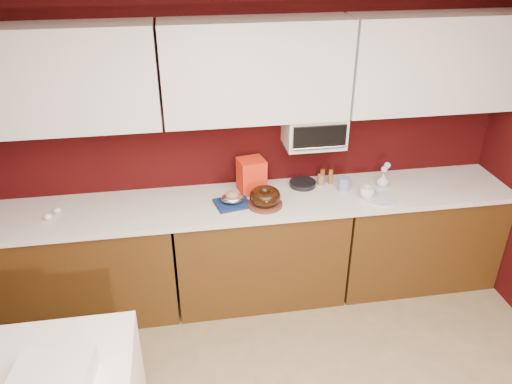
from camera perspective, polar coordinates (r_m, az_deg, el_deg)
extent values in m
cube|color=white|center=(1.47, 13.93, 17.22)|extent=(4.00, 4.50, 0.02)
cube|color=#330707|center=(3.93, -0.39, 5.82)|extent=(4.00, 0.02, 2.50)
cube|color=#4A2C0E|center=(4.09, -18.58, -8.02)|extent=(1.31, 0.58, 0.86)
cube|color=#4A2C0E|center=(4.06, 0.34, -6.62)|extent=(1.31, 0.58, 0.86)
cube|color=#4A2C0E|center=(4.44, 17.60, -4.71)|extent=(1.31, 0.58, 0.86)
cube|color=silver|center=(3.82, 0.36, -1.09)|extent=(4.00, 0.62, 0.04)
cube|color=white|center=(3.62, -21.79, 11.87)|extent=(1.31, 0.33, 0.70)
cube|color=white|center=(3.58, 0.01, 13.69)|extent=(1.31, 0.33, 0.70)
cube|color=white|center=(4.01, 19.74, 13.71)|extent=(1.31, 0.33, 0.70)
cube|color=white|center=(3.84, 6.64, 7.10)|extent=(0.45, 0.30, 0.25)
cube|color=black|center=(3.70, 7.29, 6.19)|extent=(0.40, 0.02, 0.18)
cylinder|color=silver|center=(3.72, 7.29, 5.04)|extent=(0.42, 0.02, 0.02)
cylinder|color=maroon|center=(3.72, 1.03, -1.41)|extent=(0.30, 0.30, 0.02)
torus|color=black|center=(3.68, 1.04, -0.50)|extent=(0.24, 0.24, 0.09)
cube|color=navy|center=(3.74, -2.72, -1.31)|extent=(0.29, 0.26, 0.02)
ellipsoid|color=silver|center=(3.71, -2.73, -0.70)|extent=(0.20, 0.19, 0.06)
ellipsoid|color=#B17651|center=(3.70, -2.74, -0.36)|extent=(0.11, 0.09, 0.07)
cube|color=red|center=(3.87, -0.53, 1.92)|extent=(0.23, 0.21, 0.27)
cylinder|color=black|center=(4.01, 5.35, 0.97)|extent=(0.22, 0.22, 0.04)
imported|color=silver|center=(3.90, 12.57, 0.06)|extent=(0.13, 0.13, 0.11)
cylinder|color=navy|center=(3.98, 10.01, 0.94)|extent=(0.11, 0.11, 0.11)
imported|color=silver|center=(4.10, 14.30, 1.42)|extent=(0.09, 0.09, 0.12)
sphere|color=pink|center=(4.06, 14.45, 2.54)|extent=(0.05, 0.05, 0.05)
sphere|color=#8FB8E5|center=(4.08, 14.77, 2.96)|extent=(0.05, 0.05, 0.05)
cylinder|color=silver|center=(3.91, 14.11, -0.79)|extent=(0.29, 0.29, 0.01)
cylinder|color=brown|center=(4.08, 7.59, 1.86)|extent=(0.04, 0.04, 0.11)
cylinder|color=olive|center=(4.04, 7.42, 1.40)|extent=(0.07, 0.07, 0.08)
ellipsoid|color=white|center=(3.84, -22.68, -2.63)|extent=(0.06, 0.05, 0.04)
ellipsoid|color=silver|center=(3.90, -21.77, -1.94)|extent=(0.07, 0.06, 0.04)
cube|color=white|center=(2.77, -22.24, -19.04)|extent=(0.40, 0.35, 0.13)
cylinder|color=brown|center=(4.05, 8.51, 1.72)|extent=(0.05, 0.05, 0.12)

